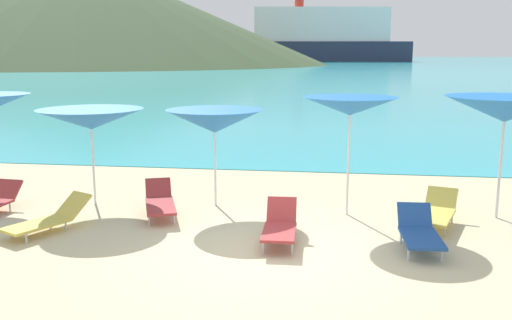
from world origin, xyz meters
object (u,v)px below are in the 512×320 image
object	(u,v)px
umbrella_3	(91,119)
lounge_chair_1	(419,231)
lounge_chair_5	(280,225)
lounge_chair_11	(436,212)
umbrella_4	(215,121)
cruise_ship	(321,38)
lounge_chair_13	(160,202)
umbrella_6	(505,109)
umbrella_5	(350,106)
lounge_chair_12	(49,218)

from	to	relation	value
umbrella_3	lounge_chair_1	distance (m)	7.01
umbrella_3	lounge_chair_5	xyz separation A→B (m)	(4.23, -2.01, -1.52)
lounge_chair_5	lounge_chair_11	distance (m)	3.16
umbrella_4	lounge_chair_5	world-z (taller)	umbrella_4
umbrella_3	cruise_ship	bearing A→B (deg)	90.27
lounge_chair_5	cruise_ship	world-z (taller)	cruise_ship
lounge_chair_5	lounge_chair_11	world-z (taller)	lounge_chair_5
umbrella_3	cruise_ship	distance (m)	199.56
lounge_chair_1	lounge_chair_13	size ratio (longest dim) A/B	0.85
lounge_chair_5	lounge_chair_13	bearing A→B (deg)	150.87
umbrella_6	umbrella_5	bearing A→B (deg)	-176.29
lounge_chair_12	lounge_chair_13	xyz separation A→B (m)	(1.70, 1.27, 0.04)
lounge_chair_5	lounge_chair_12	bearing A→B (deg)	177.54
umbrella_5	lounge_chair_11	xyz separation A→B (m)	(1.65, -0.52, -1.92)
lounge_chair_11	cruise_ship	distance (m)	200.36
lounge_chair_12	umbrella_4	bearing A→B (deg)	66.70
lounge_chair_11	cruise_ship	size ratio (longest dim) A/B	0.03
umbrella_6	lounge_chair_12	world-z (taller)	umbrella_6
umbrella_3	lounge_chair_5	world-z (taller)	umbrella_3
lounge_chair_1	lounge_chair_12	xyz separation A→B (m)	(-6.57, 0.00, -0.05)
lounge_chair_5	lounge_chair_13	size ratio (longest dim) A/B	0.78
cruise_ship	lounge_chair_5	bearing A→B (deg)	-96.61
umbrella_4	lounge_chair_1	distance (m)	4.75
umbrella_4	cruise_ship	bearing A→B (deg)	91.02
lounge_chair_12	lounge_chair_1	bearing A→B (deg)	26.84
lounge_chair_11	lounge_chair_12	size ratio (longest dim) A/B	1.00
umbrella_3	lounge_chair_11	distance (m)	7.25
lounge_chair_1	cruise_ship	size ratio (longest dim) A/B	0.02
lounge_chair_5	lounge_chair_11	xyz separation A→B (m)	(2.82, 1.42, -0.05)
umbrella_3	lounge_chair_13	world-z (taller)	umbrella_3
lounge_chair_1	lounge_chair_13	world-z (taller)	lounge_chair_1
lounge_chair_5	lounge_chair_13	world-z (taller)	lounge_chair_5
lounge_chair_11	lounge_chair_12	world-z (taller)	lounge_chair_11
umbrella_3	lounge_chair_13	distance (m)	2.39
umbrella_3	umbrella_5	xyz separation A→B (m)	(5.40, -0.07, 0.35)
umbrella_3	umbrella_5	world-z (taller)	umbrella_5
lounge_chair_1	umbrella_5	bearing A→B (deg)	118.97
lounge_chair_12	cruise_ship	distance (m)	201.58
cruise_ship	lounge_chair_11	bearing A→B (deg)	-95.79
umbrella_4	umbrella_5	xyz separation A→B (m)	(2.78, -0.31, 0.38)
lounge_chair_13	umbrella_3	bearing A→B (deg)	137.01
lounge_chair_1	lounge_chair_5	bearing A→B (deg)	178.71
umbrella_3	umbrella_6	distance (m)	8.34
umbrella_5	lounge_chair_5	world-z (taller)	umbrella_5
lounge_chair_11	cruise_ship	bearing A→B (deg)	111.02
umbrella_5	lounge_chair_1	size ratio (longest dim) A/B	1.64
umbrella_3	lounge_chair_11	world-z (taller)	umbrella_3
umbrella_4	umbrella_5	bearing A→B (deg)	-6.30
umbrella_4	lounge_chair_12	bearing A→B (deg)	-140.18
umbrella_4	umbrella_6	bearing A→B (deg)	-1.17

